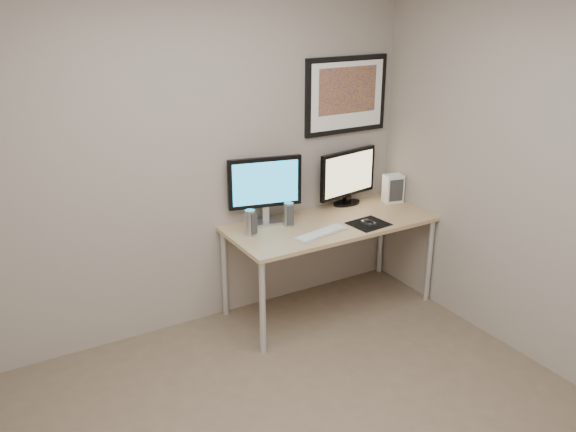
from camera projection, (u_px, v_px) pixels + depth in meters
name	position (u px, v px, depth m)	size (l,w,h in m)	color
room	(272.00, 146.00, 3.14)	(3.60, 3.60, 3.60)	white
desk	(330.00, 230.00, 4.68)	(1.60, 0.70, 0.73)	#A0704D
framed_art	(346.00, 95.00, 4.78)	(0.75, 0.04, 0.60)	black
monitor_large	(265.00, 187.00, 4.55)	(0.56, 0.23, 0.51)	#A7A7AC
monitor_tv	(348.00, 176.00, 4.96)	(0.58, 0.18, 0.46)	black
speaker_left	(250.00, 223.00, 4.38)	(0.08, 0.08, 0.19)	#A7A7AC
speaker_right	(289.00, 214.00, 4.56)	(0.07, 0.07, 0.18)	#A7A7AC
keyboard	(321.00, 233.00, 4.43)	(0.44, 0.12, 0.02)	silver
mousepad	(369.00, 224.00, 4.62)	(0.28, 0.25, 0.00)	black
mouse	(368.00, 222.00, 4.60)	(0.06, 0.10, 0.04)	black
fan_unit	(393.00, 188.00, 5.06)	(0.15, 0.11, 0.23)	white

